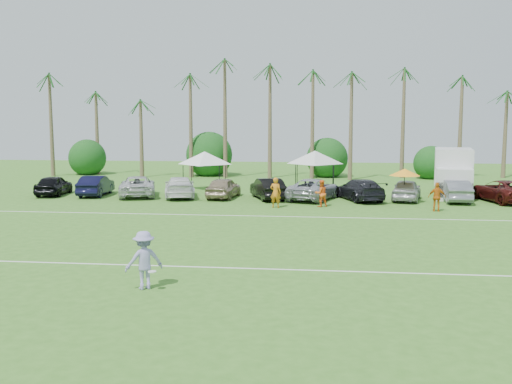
# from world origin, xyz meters

# --- Properties ---
(ground) EXTENTS (120.00, 120.00, 0.00)m
(ground) POSITION_xyz_m (0.00, 0.00, 0.00)
(ground) COLOR #3A7122
(ground) RESTS_ON ground
(field_lines) EXTENTS (80.00, 12.10, 0.01)m
(field_lines) POSITION_xyz_m (0.00, 8.00, 0.01)
(field_lines) COLOR white
(field_lines) RESTS_ON ground
(palm_tree_0) EXTENTS (2.40, 2.40, 8.90)m
(palm_tree_0) POSITION_xyz_m (-22.00, 38.00, 7.48)
(palm_tree_0) COLOR brown
(palm_tree_0) RESTS_ON ground
(palm_tree_1) EXTENTS (2.40, 2.40, 9.90)m
(palm_tree_1) POSITION_xyz_m (-17.00, 38.00, 8.35)
(palm_tree_1) COLOR brown
(palm_tree_1) RESTS_ON ground
(palm_tree_2) EXTENTS (2.40, 2.40, 10.90)m
(palm_tree_2) POSITION_xyz_m (-12.00, 38.00, 9.21)
(palm_tree_2) COLOR brown
(palm_tree_2) RESTS_ON ground
(palm_tree_3) EXTENTS (2.40, 2.40, 11.90)m
(palm_tree_3) POSITION_xyz_m (-8.00, 38.00, 10.06)
(palm_tree_3) COLOR brown
(palm_tree_3) RESTS_ON ground
(palm_tree_4) EXTENTS (2.40, 2.40, 8.90)m
(palm_tree_4) POSITION_xyz_m (-4.00, 38.00, 7.48)
(palm_tree_4) COLOR brown
(palm_tree_4) RESTS_ON ground
(palm_tree_5) EXTENTS (2.40, 2.40, 9.90)m
(palm_tree_5) POSITION_xyz_m (0.00, 38.00, 8.35)
(palm_tree_5) COLOR brown
(palm_tree_5) RESTS_ON ground
(palm_tree_6) EXTENTS (2.40, 2.40, 10.90)m
(palm_tree_6) POSITION_xyz_m (4.00, 38.00, 9.21)
(palm_tree_6) COLOR brown
(palm_tree_6) RESTS_ON ground
(palm_tree_7) EXTENTS (2.40, 2.40, 11.90)m
(palm_tree_7) POSITION_xyz_m (8.00, 38.00, 10.06)
(palm_tree_7) COLOR brown
(palm_tree_7) RESTS_ON ground
(palm_tree_8) EXTENTS (2.40, 2.40, 8.90)m
(palm_tree_8) POSITION_xyz_m (13.00, 38.00, 7.48)
(palm_tree_8) COLOR brown
(palm_tree_8) RESTS_ON ground
(palm_tree_9) EXTENTS (2.40, 2.40, 9.90)m
(palm_tree_9) POSITION_xyz_m (18.00, 38.00, 8.35)
(palm_tree_9) COLOR brown
(palm_tree_9) RESTS_ON ground
(palm_tree_10) EXTENTS (2.40, 2.40, 10.90)m
(palm_tree_10) POSITION_xyz_m (23.00, 38.00, 9.21)
(palm_tree_10) COLOR brown
(palm_tree_10) RESTS_ON ground
(bush_tree_0) EXTENTS (4.00, 4.00, 4.00)m
(bush_tree_0) POSITION_xyz_m (-19.00, 39.00, 1.80)
(bush_tree_0) COLOR brown
(bush_tree_0) RESTS_ON ground
(bush_tree_1) EXTENTS (4.00, 4.00, 4.00)m
(bush_tree_1) POSITION_xyz_m (-6.00, 39.00, 1.80)
(bush_tree_1) COLOR brown
(bush_tree_1) RESTS_ON ground
(bush_tree_2) EXTENTS (4.00, 4.00, 4.00)m
(bush_tree_2) POSITION_xyz_m (6.00, 39.00, 1.80)
(bush_tree_2) COLOR brown
(bush_tree_2) RESTS_ON ground
(bush_tree_3) EXTENTS (4.00, 4.00, 4.00)m
(bush_tree_3) POSITION_xyz_m (16.00, 39.00, 1.80)
(bush_tree_3) COLOR brown
(bush_tree_3) RESTS_ON ground
(sideline_player_a) EXTENTS (0.78, 0.59, 1.95)m
(sideline_player_a) POSITION_xyz_m (2.56, 17.44, 0.98)
(sideline_player_a) COLOR orange
(sideline_player_a) RESTS_ON ground
(sideline_player_b) EXTENTS (1.04, 0.95, 1.74)m
(sideline_player_b) POSITION_xyz_m (5.46, 18.20, 0.87)
(sideline_player_b) COLOR orange
(sideline_player_b) RESTS_ON ground
(sideline_player_c) EXTENTS (1.10, 0.58, 1.79)m
(sideline_player_c) POSITION_xyz_m (12.52, 17.00, 0.90)
(sideline_player_c) COLOR orange
(sideline_player_c) RESTS_ON ground
(box_truck) EXTENTS (3.70, 7.09, 3.48)m
(box_truck) POSITION_xyz_m (15.19, 24.94, 1.86)
(box_truck) COLOR silver
(box_truck) RESTS_ON ground
(canopy_tent_left) EXTENTS (4.46, 4.46, 3.62)m
(canopy_tent_left) POSITION_xyz_m (-3.96, 26.71, 3.10)
(canopy_tent_left) COLOR black
(canopy_tent_left) RESTS_ON ground
(canopy_tent_right) EXTENTS (4.57, 4.57, 3.71)m
(canopy_tent_right) POSITION_xyz_m (4.93, 27.58, 3.17)
(canopy_tent_right) COLOR black
(canopy_tent_right) RESTS_ON ground
(market_umbrella) EXTENTS (2.09, 2.09, 2.33)m
(market_umbrella) POSITION_xyz_m (11.06, 20.64, 2.09)
(market_umbrella) COLOR black
(market_umbrella) RESTS_ON ground
(frisbee_player) EXTENTS (1.43, 1.26, 1.92)m
(frisbee_player) POSITION_xyz_m (-0.26, -0.97, 0.96)
(frisbee_player) COLOR #9991CE
(frisbee_player) RESTS_ON ground
(parked_car_0) EXTENTS (2.31, 4.61, 1.51)m
(parked_car_0) POSITION_xyz_m (-14.53, 21.88, 0.75)
(parked_car_0) COLOR black
(parked_car_0) RESTS_ON ground
(parked_car_1) EXTENTS (1.98, 4.70, 1.51)m
(parked_car_1) POSITION_xyz_m (-11.29, 22.01, 0.75)
(parked_car_1) COLOR black
(parked_car_1) RESTS_ON ground
(parked_car_2) EXTENTS (3.96, 5.92, 1.51)m
(parked_car_2) POSITION_xyz_m (-8.05, 21.94, 0.75)
(parked_car_2) COLOR silver
(parked_car_2) RESTS_ON ground
(parked_car_3) EXTENTS (3.35, 5.56, 1.51)m
(parked_car_3) POSITION_xyz_m (-4.81, 21.73, 0.75)
(parked_car_3) COLOR white
(parked_car_3) RESTS_ON ground
(parked_car_4) EXTENTS (2.20, 4.58, 1.51)m
(parked_car_4) POSITION_xyz_m (-1.57, 21.76, 0.75)
(parked_car_4) COLOR gray
(parked_car_4) RESTS_ON ground
(parked_car_5) EXTENTS (3.09, 4.85, 1.51)m
(parked_car_5) POSITION_xyz_m (1.67, 21.51, 0.75)
(parked_car_5) COLOR black
(parked_car_5) RESTS_ON ground
(parked_car_6) EXTENTS (4.06, 5.94, 1.51)m
(parked_car_6) POSITION_xyz_m (4.91, 21.52, 0.75)
(parked_car_6) COLOR #9D9FA9
(parked_car_6) RESTS_ON ground
(parked_car_7) EXTENTS (3.68, 5.60, 1.51)m
(parked_car_7) POSITION_xyz_m (8.15, 21.64, 0.75)
(parked_car_7) COLOR black
(parked_car_7) RESTS_ON ground
(parked_car_8) EXTENTS (2.73, 4.72, 1.51)m
(parked_car_8) POSITION_xyz_m (11.40, 21.89, 0.75)
(parked_car_8) COLOR #B4B3B9
(parked_car_8) RESTS_ON ground
(parked_car_9) EXTENTS (1.74, 4.63, 1.51)m
(parked_car_9) POSITION_xyz_m (14.64, 21.69, 0.75)
(parked_car_9) COLOR slate
(parked_car_9) RESTS_ON ground
(parked_car_10) EXTENTS (3.69, 5.86, 1.51)m
(parked_car_10) POSITION_xyz_m (17.88, 21.98, 0.75)
(parked_car_10) COLOR #49110F
(parked_car_10) RESTS_ON ground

